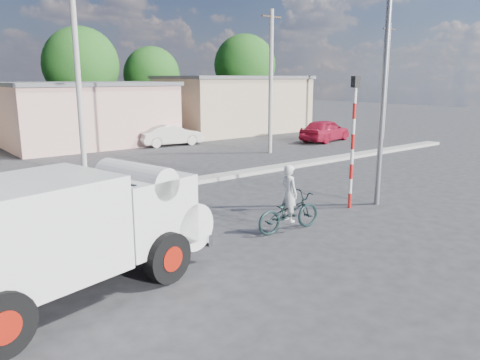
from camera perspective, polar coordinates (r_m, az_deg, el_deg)
ground_plane at (r=13.04m, az=9.48°, el=-7.12°), size 120.00×120.00×0.00m
median at (r=19.08m, az=-8.53°, el=-0.57°), size 40.00×0.80×0.16m
truck at (r=9.89m, az=-19.93°, el=-5.60°), size 6.40×3.54×2.50m
bicycle at (r=13.44m, az=5.96°, el=-3.93°), size 2.18×0.94×1.11m
cyclist at (r=13.37m, az=5.99°, el=-2.86°), size 0.45×0.63×1.63m
car_cream at (r=30.68m, az=-8.45°, el=5.45°), size 4.27×1.95×1.36m
car_red at (r=32.84m, az=10.33°, el=5.98°), size 4.76×2.70×1.53m
traffic_pole at (r=15.82m, az=13.64°, el=5.79°), size 0.28×0.18×4.36m
streetlight at (r=16.31m, az=17.04°, el=14.14°), size 2.34×0.22×9.00m
building_row at (r=31.96m, az=-19.65°, el=7.77°), size 37.80×7.30×4.44m
tree_row at (r=38.86m, az=-19.35°, el=12.72°), size 43.62×7.43×8.42m
utility_poles at (r=23.71m, az=-6.83°, el=11.71°), size 35.40×0.24×8.00m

